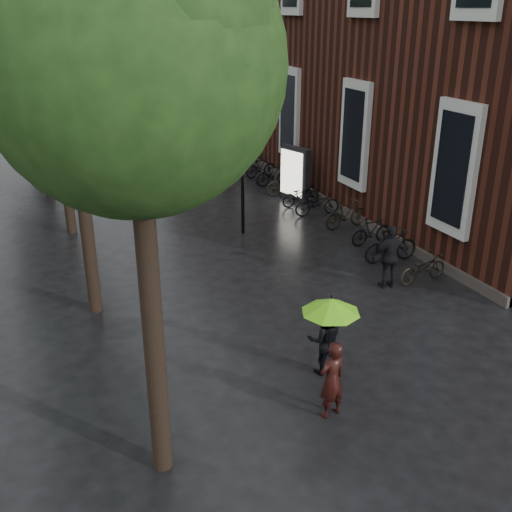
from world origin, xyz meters
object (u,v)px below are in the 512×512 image
pedestrian_walking (390,257)px  ad_lightbox (295,174)px  person_burgundy (332,380)px  parked_bicycles (315,200)px  person_black (325,340)px  lamp_post (242,161)px

pedestrian_walking → ad_lightbox: ad_lightbox is taller
person_burgundy → parked_bicycles: size_ratio=0.11×
pedestrian_walking → parked_bicycles: pedestrian_walking is taller
person_black → lamp_post: 8.60m
person_black → lamp_post: (1.56, 8.28, 1.69)m
pedestrian_walking → parked_bicycles: size_ratio=0.13×
person_black → person_burgundy: bearing=85.3°
person_black → parked_bicycles: person_black is taller
person_black → parked_bicycles: 10.43m
ad_lightbox → lamp_post: size_ratio=0.52×
lamp_post → ad_lightbox: bearing=38.8°
person_burgundy → lamp_post: size_ratio=0.38×
parked_bicycles → lamp_post: (-3.25, -0.96, 1.98)m
person_black → parked_bicycles: bearing=-97.9°
ad_lightbox → person_burgundy: bearing=-130.4°
ad_lightbox → lamp_post: bearing=-157.9°
person_black → lamp_post: size_ratio=0.37×
pedestrian_walking → parked_bicycles: bearing=-92.0°
person_burgundy → pedestrian_walking: size_ratio=0.88×
parked_bicycles → person_black: bearing=-117.5°
pedestrian_walking → person_burgundy: bearing=53.8°
pedestrian_walking → lamp_post: size_ratio=0.44×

